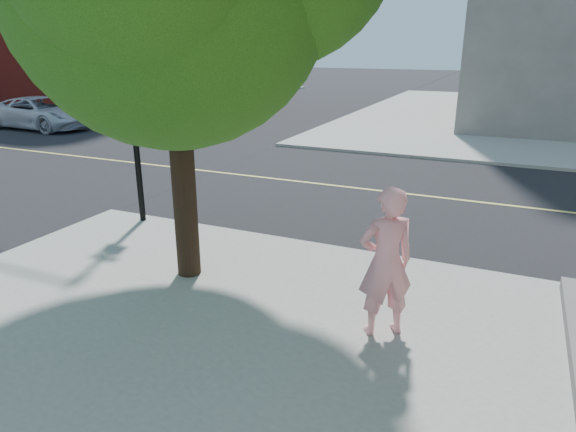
% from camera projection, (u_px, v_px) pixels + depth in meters
% --- Properties ---
extents(ground, '(140.00, 140.00, 0.00)m').
position_uv_depth(ground, '(146.00, 220.00, 11.69)').
color(ground, black).
rests_on(ground, ground).
extents(road_ew, '(140.00, 9.00, 0.01)m').
position_uv_depth(road_ew, '(242.00, 175.00, 15.58)').
color(road_ew, black).
rests_on(road_ew, ground).
extents(sidewalk_nw, '(26.00, 25.00, 0.12)m').
position_uv_depth(sidewalk_nw, '(85.00, 94.00, 39.14)').
color(sidewalk_nw, gray).
rests_on(sidewalk_nw, ground).
extents(man_on_phone, '(0.89, 0.82, 2.04)m').
position_uv_depth(man_on_phone, '(386.00, 262.00, 6.64)').
color(man_on_phone, pink).
rests_on(man_on_phone, sidewalk_se).
extents(signal_pole, '(3.89, 0.44, 4.40)m').
position_uv_depth(signal_pole, '(48.00, 48.00, 11.00)').
color(signal_pole, black).
rests_on(signal_pole, sidewalk_se).
extents(car_a, '(5.31, 2.58, 1.46)m').
position_uv_depth(car_a, '(42.00, 113.00, 23.72)').
color(car_a, silver).
rests_on(car_a, ground).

